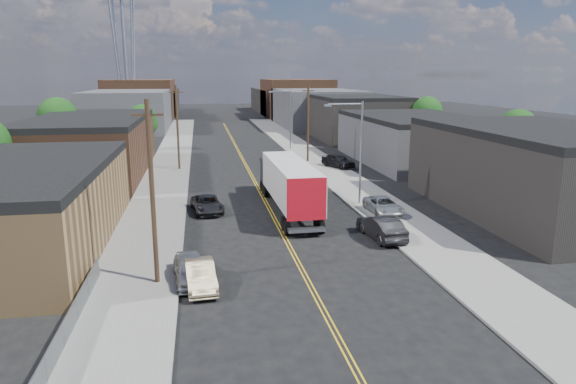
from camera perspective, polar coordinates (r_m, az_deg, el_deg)
name	(u,v)px	position (r m, az deg, el deg)	size (l,w,h in m)	color
ground	(238,151)	(78.09, -5.55, 4.60)	(260.00, 260.00, 0.00)	black
centerline	(248,168)	(63.33, -4.52, 2.68)	(0.32, 120.00, 0.01)	gold
sidewalk_left	(168,170)	(63.19, -13.14, 2.43)	(5.00, 140.00, 0.15)	slate
sidewalk_right	(323,165)	(64.85, 3.87, 3.00)	(5.00, 140.00, 0.15)	slate
warehouse_tan	(11,206)	(38.14, -28.44, -1.39)	(12.00, 22.00, 5.60)	olive
warehouse_brown	(90,146)	(62.83, -21.12, 4.82)	(12.00, 26.00, 6.60)	#4E301F
industrial_right_a	(544,171)	(46.85, 26.53, 2.14)	(14.00, 22.00, 7.10)	black
industrial_right_b	(414,139)	(69.34, 13.86, 5.78)	(14.00, 24.00, 6.10)	#323234
industrial_right_c	(356,117)	(93.55, 7.53, 8.25)	(14.00, 22.00, 7.60)	black
skyline_left_a	(129,110)	(113.23, -17.23, 8.68)	(16.00, 30.00, 8.00)	#323234
skyline_right_a	(316,108)	(115.20, 3.16, 9.30)	(16.00, 30.00, 8.00)	#323234
skyline_left_b	(142,100)	(137.98, -15.96, 9.84)	(16.00, 26.00, 10.00)	#4E301F
skyline_right_b	(296,98)	(139.59, 0.85, 10.35)	(16.00, 26.00, 10.00)	#4E301F
skyline_left_c	(149,102)	(157.93, -15.18, 9.66)	(16.00, 40.00, 7.00)	black
skyline_right_c	(284,101)	(159.34, -0.49, 10.13)	(16.00, 40.00, 7.00)	black
streetlight_near	(357,145)	(44.49, 7.63, 5.21)	(3.39, 0.25, 9.00)	gray
streetlight_far	(288,115)	(78.43, -0.03, 8.61)	(3.39, 0.25, 9.00)	gray
utility_pole_left_near	(152,193)	(27.87, -14.85, -0.08)	(1.60, 0.26, 10.00)	black
utility_pole_left_far	(178,127)	(62.43, -12.18, 7.05)	(1.60, 0.26, 10.00)	black
utility_pole_right	(308,123)	(66.81, 2.24, 7.69)	(1.60, 0.26, 10.00)	black
chainlink_fence	(63,336)	(23.86, -23.73, -14.46)	(0.05, 16.00, 1.22)	slate
tree_left_mid	(58,119)	(74.60, -24.16, 7.39)	(5.10, 5.04, 8.37)	black
tree_left_far	(143,121)	(79.80, -15.85, 7.65)	(4.35, 4.20, 6.97)	black
tree_right_near	(518,132)	(64.26, 24.17, 6.13)	(4.60, 4.48, 7.44)	black
tree_right_far	(427,114)	(85.15, 15.21, 8.40)	(4.85, 4.76, 7.91)	black
semi_truck	(287,181)	(43.26, -0.09, 1.23)	(2.95, 16.35, 4.28)	#BCBCBC
car_left_a	(191,269)	(29.03, -10.78, -8.39)	(1.79, 4.45, 1.52)	#939598
car_left_b	(200,275)	(28.21, -9.73, -9.10)	(1.51, 4.32, 1.42)	#938160
car_left_c	(207,204)	(43.18, -8.99, -1.35)	(2.27, 4.92, 1.37)	black
car_right_oncoming	(381,227)	(36.37, 10.32, -3.88)	(1.74, 4.98, 1.64)	black
car_right_lot_a	(383,205)	(42.42, 10.55, -1.48)	(2.22, 4.81, 1.34)	#9FA2A4
car_right_lot_c	(338,161)	(63.02, 5.59, 3.50)	(1.94, 4.81, 1.64)	black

